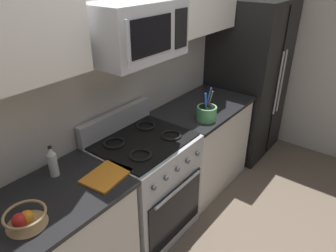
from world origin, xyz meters
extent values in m
cube|color=beige|center=(0.00, 1.07, 1.30)|extent=(8.00, 0.10, 2.60)
cube|color=black|center=(-0.89, 0.68, 0.90)|extent=(1.00, 0.65, 0.03)
cube|color=#B2B5BA|center=(0.00, 0.68, 0.46)|extent=(0.76, 0.65, 0.91)
cube|color=black|center=(0.00, 0.35, 0.36)|extent=(0.67, 0.01, 0.51)
cylinder|color=#B2B5BA|center=(0.00, 0.32, 0.62)|extent=(0.57, 0.02, 0.02)
cube|color=black|center=(0.00, 0.68, 0.92)|extent=(0.73, 0.59, 0.02)
cube|color=#B2B5BA|center=(0.00, 0.97, 1.00)|extent=(0.76, 0.06, 0.18)
torus|color=black|center=(-0.18, 0.54, 0.93)|extent=(0.17, 0.17, 0.02)
torus|color=black|center=(0.18, 0.54, 0.93)|extent=(0.17, 0.17, 0.02)
torus|color=black|center=(-0.18, 0.82, 0.93)|extent=(0.17, 0.17, 0.02)
torus|color=black|center=(0.18, 0.82, 0.93)|extent=(0.17, 0.17, 0.02)
cylinder|color=#4C4C51|center=(-0.27, 0.34, 0.79)|extent=(0.04, 0.02, 0.04)
cylinder|color=#4C4C51|center=(-0.14, 0.34, 0.79)|extent=(0.04, 0.02, 0.04)
cylinder|color=#4C4C51|center=(0.00, 0.34, 0.79)|extent=(0.04, 0.02, 0.04)
cylinder|color=#4C4C51|center=(0.14, 0.34, 0.79)|extent=(0.04, 0.02, 0.04)
cylinder|color=#4C4C51|center=(0.27, 0.34, 0.79)|extent=(0.04, 0.02, 0.04)
cube|color=silver|center=(0.90, 0.68, 0.44)|extent=(0.98, 0.61, 0.88)
cube|color=black|center=(0.90, 0.68, 0.90)|extent=(1.02, 0.65, 0.03)
cube|color=black|center=(1.85, 0.66, 0.92)|extent=(0.84, 0.72, 1.83)
cube|color=black|center=(1.85, 0.30, 0.92)|extent=(0.01, 0.01, 1.74)
cylinder|color=#B2B5BA|center=(1.80, 0.27, 0.96)|extent=(0.02, 0.02, 0.73)
cylinder|color=#B2B5BA|center=(1.90, 0.27, 0.96)|extent=(0.02, 0.02, 0.73)
cube|color=beige|center=(2.37, 0.00, 1.30)|extent=(0.10, 8.00, 2.60)
cube|color=#B2B5BA|center=(0.00, 0.71, 1.76)|extent=(0.68, 0.40, 0.38)
cube|color=black|center=(-0.06, 0.51, 1.76)|extent=(0.38, 0.01, 0.23)
cube|color=black|center=(0.25, 0.51, 1.76)|extent=(0.14, 0.01, 0.26)
cylinder|color=#B2B5BA|center=(-0.31, 0.48, 1.76)|extent=(0.02, 0.02, 0.26)
cylinder|color=#59AD66|center=(0.64, 0.49, 0.97)|extent=(0.18, 0.18, 0.13)
cylinder|color=black|center=(0.64, 0.49, 0.98)|extent=(0.14, 0.14, 0.11)
cylinder|color=blue|center=(0.66, 0.50, 1.07)|extent=(0.04, 0.06, 0.27)
cylinder|color=blue|center=(0.62, 0.49, 1.05)|extent=(0.02, 0.05, 0.23)
cylinder|color=olive|center=(0.67, 0.49, 1.06)|extent=(0.02, 0.07, 0.24)
cone|color=tan|center=(-1.04, 0.59, 0.95)|extent=(0.22, 0.22, 0.07)
torus|color=tan|center=(-1.04, 0.59, 0.98)|extent=(0.23, 0.23, 0.02)
sphere|color=red|center=(-1.08, 0.57, 0.98)|extent=(0.08, 0.08, 0.08)
sphere|color=orange|center=(-1.04, 0.57, 0.97)|extent=(0.07, 0.07, 0.07)
cube|color=orange|center=(-0.49, 0.57, 0.92)|extent=(0.32, 0.26, 0.02)
cylinder|color=silver|center=(-0.68, 0.85, 0.99)|extent=(0.06, 0.06, 0.16)
cone|color=silver|center=(-0.68, 0.85, 1.10)|extent=(0.06, 0.06, 0.05)
cylinder|color=black|center=(-0.68, 0.85, 1.12)|extent=(0.02, 0.02, 0.01)
camera|label=1|loc=(-1.56, -0.78, 2.17)|focal=33.53mm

